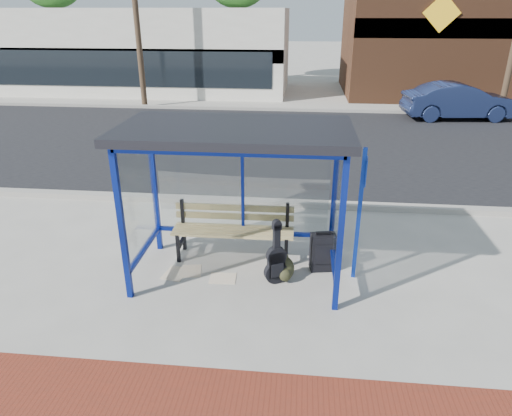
# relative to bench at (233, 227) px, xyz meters

# --- Properties ---
(ground) EXTENTS (120.00, 120.00, 0.00)m
(ground) POSITION_rel_bench_xyz_m (0.15, -0.62, -0.54)
(ground) COLOR #B2ADA0
(ground) RESTS_ON ground
(brick_paver_strip) EXTENTS (60.00, 1.00, 0.01)m
(brick_paver_strip) POSITION_rel_bench_xyz_m (0.15, -3.22, -0.54)
(brick_paver_strip) COLOR maroon
(brick_paver_strip) RESTS_ON ground
(curb_near) EXTENTS (60.00, 0.25, 0.12)m
(curb_near) POSITION_rel_bench_xyz_m (0.15, 2.28, -0.48)
(curb_near) COLOR gray
(curb_near) RESTS_ON ground
(street_asphalt) EXTENTS (60.00, 10.00, 0.00)m
(street_asphalt) POSITION_rel_bench_xyz_m (0.15, 7.38, -0.54)
(street_asphalt) COLOR black
(street_asphalt) RESTS_ON ground
(curb_far) EXTENTS (60.00, 0.25, 0.12)m
(curb_far) POSITION_rel_bench_xyz_m (0.15, 12.48, -0.48)
(curb_far) COLOR gray
(curb_far) RESTS_ON ground
(far_sidewalk) EXTENTS (60.00, 4.00, 0.01)m
(far_sidewalk) POSITION_rel_bench_xyz_m (0.15, 14.38, -0.54)
(far_sidewalk) COLOR #B2ADA0
(far_sidewalk) RESTS_ON ground
(bus_shelter) EXTENTS (3.30, 1.80, 2.42)m
(bus_shelter) POSITION_rel_bench_xyz_m (0.15, -0.55, 1.53)
(bus_shelter) COLOR navy
(bus_shelter) RESTS_ON ground
(storefront_white) EXTENTS (18.00, 6.04, 4.00)m
(storefront_white) POSITION_rel_bench_xyz_m (-8.85, 17.37, 1.46)
(storefront_white) COLOR silver
(storefront_white) RESTS_ON ground
(storefront_brown) EXTENTS (10.00, 7.08, 6.40)m
(storefront_brown) POSITION_rel_bench_xyz_m (8.15, 17.87, 2.66)
(storefront_brown) COLOR #59331E
(storefront_brown) RESTS_ON ground
(utility_pole_west) EXTENTS (1.60, 0.24, 8.00)m
(utility_pole_west) POSITION_rel_bench_xyz_m (-5.85, 12.78, 3.57)
(utility_pole_west) COLOR #4C3826
(utility_pole_west) RESTS_ON ground
(bench) EXTENTS (2.03, 0.52, 0.96)m
(bench) POSITION_rel_bench_xyz_m (0.00, 0.00, 0.00)
(bench) COLOR black
(bench) RESTS_ON ground
(guitar_bag) EXTENTS (0.38, 0.25, 1.01)m
(guitar_bag) POSITION_rel_bench_xyz_m (0.77, -0.77, -0.17)
(guitar_bag) COLOR black
(guitar_bag) RESTS_ON ground
(suitcase) EXTENTS (0.43, 0.32, 0.68)m
(suitcase) POSITION_rel_bench_xyz_m (1.50, -0.30, -0.22)
(suitcase) COLOR black
(suitcase) RESTS_ON ground
(backpack) EXTENTS (0.38, 0.36, 0.40)m
(backpack) POSITION_rel_bench_xyz_m (0.89, -0.69, -0.35)
(backpack) COLOR #282916
(backpack) RESTS_ON ground
(sign_post) EXTENTS (0.10, 0.27, 2.13)m
(sign_post) POSITION_rel_bench_xyz_m (2.00, -0.48, 0.65)
(sign_post) COLOR #0E2C9C
(sign_post) RESTS_ON ground
(newspaper_a) EXTENTS (0.43, 0.35, 0.01)m
(newspaper_a) POSITION_rel_bench_xyz_m (-0.07, -0.75, -0.54)
(newspaper_a) COLOR white
(newspaper_a) RESTS_ON ground
(newspaper_b) EXTENTS (0.41, 0.48, 0.01)m
(newspaper_b) POSITION_rel_bench_xyz_m (-0.86, -0.69, -0.54)
(newspaper_b) COLOR white
(newspaper_b) RESTS_ON ground
(newspaper_c) EXTENTS (0.38, 0.45, 0.01)m
(newspaper_c) POSITION_rel_bench_xyz_m (-0.62, -0.59, -0.54)
(newspaper_c) COLOR white
(newspaper_c) RESTS_ON ground
(parked_car) EXTENTS (4.29, 1.85, 1.37)m
(parked_car) POSITION_rel_bench_xyz_m (7.07, 11.58, 0.15)
(parked_car) COLOR #1B264C
(parked_car) RESTS_ON ground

